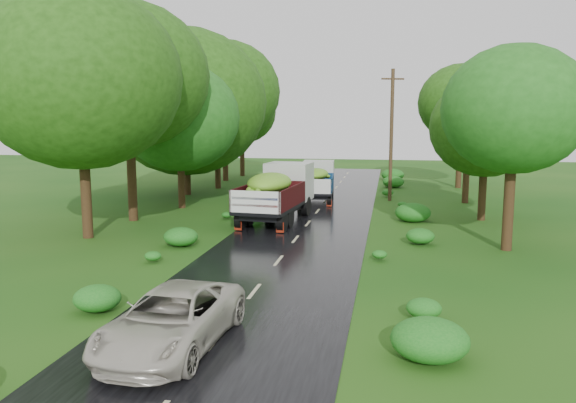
% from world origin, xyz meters
% --- Properties ---
extents(ground, '(120.00, 120.00, 0.00)m').
position_xyz_m(ground, '(0.00, 0.00, 0.00)').
color(ground, '#11430E').
rests_on(ground, ground).
extents(road, '(6.50, 80.00, 0.02)m').
position_xyz_m(road, '(0.00, 5.00, 0.01)').
color(road, black).
rests_on(road, ground).
extents(road_lines, '(0.12, 69.60, 0.00)m').
position_xyz_m(road_lines, '(0.00, 6.00, 0.02)').
color(road_lines, '#BFB78C').
rests_on(road_lines, road).
extents(truck_near, '(3.20, 7.36, 3.00)m').
position_xyz_m(truck_near, '(-1.71, 12.54, 1.70)').
color(truck_near, black).
rests_on(truck_near, ground).
extents(truck_far, '(2.58, 6.26, 2.58)m').
position_xyz_m(truck_far, '(-0.61, 20.49, 1.46)').
color(truck_far, black).
rests_on(truck_far, ground).
extents(car, '(2.62, 5.18, 1.40)m').
position_xyz_m(car, '(-0.90, -4.69, 0.72)').
color(car, '#BDB8A8').
rests_on(car, road).
extents(utility_pole, '(1.49, 0.59, 8.76)m').
position_xyz_m(utility_pole, '(4.25, 21.31, 4.51)').
color(utility_pole, '#382616').
rests_on(utility_pole, ground).
extents(trees_left, '(6.14, 32.95, 9.88)m').
position_xyz_m(trees_left, '(-9.74, 20.60, 6.87)').
color(trees_left, black).
rests_on(trees_left, ground).
extents(trees_right, '(4.08, 25.61, 8.41)m').
position_xyz_m(trees_right, '(9.34, 18.60, 5.79)').
color(trees_right, black).
rests_on(trees_right, ground).
extents(shrubs, '(11.90, 44.00, 0.70)m').
position_xyz_m(shrubs, '(0.00, 14.00, 0.35)').
color(shrubs, '#176418').
rests_on(shrubs, ground).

